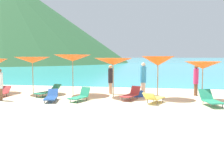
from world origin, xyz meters
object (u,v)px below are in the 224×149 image
Objects in this scene: beachgoer_1 at (196,79)px; umbrella_2 at (73,58)px; beachgoer_3 at (111,78)px; lounge_chair_9 at (210,99)px; lounge_chair_10 at (154,98)px; beachgoer_4 at (143,78)px; umbrella_4 at (158,61)px; lounge_chair_4 at (80,96)px; umbrella_1 at (32,60)px; umbrella_3 at (113,62)px; umbrella_5 at (203,65)px; lounge_chair_1 at (48,91)px; lounge_chair_2 at (51,96)px; cooler_box at (138,94)px; lounge_chair_5 at (0,93)px; lounge_chair_0 at (131,94)px; beachgoer_2 at (0,84)px.

umbrella_2 is at bearing -92.59° from beachgoer_1.
lounge_chair_9 is at bearing 109.57° from beachgoer_3.
lounge_chair_10 is 0.80× the size of beachgoer_4.
lounge_chair_4 is (-3.88, -1.40, -1.76)m from umbrella_4.
umbrella_1 is 0.94× the size of umbrella_3.
umbrella_2 is 1.04× the size of umbrella_4.
umbrella_5 is 8.56m from lounge_chair_1.
lounge_chair_2 is (-2.86, -1.89, -1.74)m from umbrella_3.
cooler_box is (-3.33, 0.60, -1.65)m from umbrella_5.
umbrella_1 is 5.00m from umbrella_3.
umbrella_5 is 1.13× the size of beachgoer_1.
lounge_chair_5 is 1.04× the size of lounge_chair_10.
umbrella_2 is 2.87m from lounge_chair_4.
lounge_chair_4 is 0.93× the size of lounge_chair_10.
lounge_chair_9 is at bearing -84.50° from umbrella_5.
beachgoer_1 is at bearing 7.70° from umbrella_2.
lounge_chair_4 reaches higher than lounge_chair_10.
umbrella_1 is at bearing -179.91° from umbrella_2.
lounge_chair_0 is at bearing 149.69° from lounge_chair_9.
beachgoer_2 is (-4.07, -0.64, 0.61)m from lounge_chair_4.
lounge_chair_0 is at bearing -70.96° from beachgoer_1.
lounge_chair_9 is (0.14, -1.42, -1.52)m from umbrella_5.
lounge_chair_9 is at bearing -11.84° from umbrella_1.
umbrella_3 reaches higher than beachgoer_3.
lounge_chair_4 is 6.28m from lounge_chair_9.
umbrella_3 is 1.35× the size of lounge_chair_1.
umbrella_1 reaches higher than beachgoer_2.
lounge_chair_4 is at bearing -160.15° from umbrella_4.
umbrella_4 is 1.30× the size of beachgoer_3.
lounge_chair_9 is (8.56, -1.42, 0.02)m from lounge_chair_1.
lounge_chair_0 is at bearing -173.98° from umbrella_5.
umbrella_5 is 1.82m from beachgoer_1.
umbrella_5 reaches higher than beachgoer_4.
beachgoer_3 is at bearing 84.81° from lounge_chair_4.
lounge_chair_1 is 1.01× the size of beachgoer_3.
lounge_chair_9 reaches higher than lounge_chair_1.
lounge_chair_1 is at bearing -153.03° from umbrella_2.
cooler_box is (2.80, 1.82, -0.09)m from lounge_chair_4.
umbrella_5 reaches higher than lounge_chair_4.
lounge_chair_1 is (-1.26, -0.64, -1.89)m from umbrella_2.
lounge_chair_0 is 7.28m from lounge_chair_5.
lounge_chair_1 is at bearing 155.60° from lounge_chair_9.
lounge_chair_0 is at bearing 2.01° from lounge_chair_5.
umbrella_1 is 1.36× the size of lounge_chair_0.
lounge_chair_0 is 4.11m from lounge_chair_2.
beachgoer_1 reaches higher than cooler_box.
umbrella_3 is 6.04m from beachgoer_2.
umbrella_1 is 9.72m from umbrella_5.
umbrella_4 is at bearing 23.59° from lounge_chair_1.
umbrella_3 is 1.05× the size of umbrella_4.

